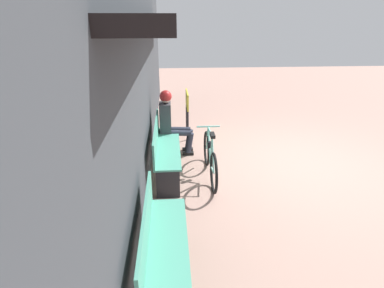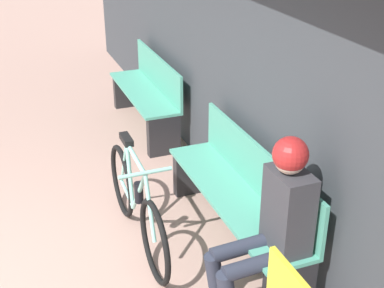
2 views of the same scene
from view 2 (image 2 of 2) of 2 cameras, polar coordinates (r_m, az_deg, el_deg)
The scene contains 5 objects.
storefront_wall at distance 3.84m, azimuth 10.70°, elevation 10.20°, with size 12.00×0.56×3.20m.
park_bench_near at distance 4.29m, azimuth 5.10°, elevation -5.80°, with size 1.88×0.42×0.88m.
bicycle at distance 4.34m, azimuth -5.94°, elevation -6.48°, with size 1.60×0.40×0.87m.
person_seated at distance 3.54m, azimuth 8.71°, elevation -7.64°, with size 0.34×0.66×1.29m.
park_bench_far at distance 6.39m, azimuth -4.78°, elevation 5.20°, with size 1.60×0.42×0.88m.
Camera 2 is at (3.13, 0.68, 2.69)m, focal length 50.00 mm.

